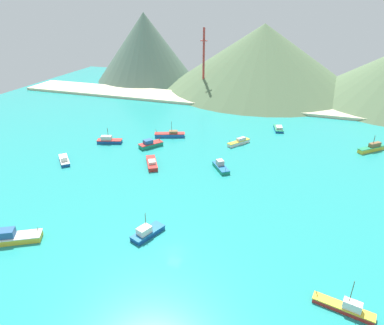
# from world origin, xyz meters

# --- Properties ---
(ground) EXTENTS (260.00, 280.00, 0.50)m
(ground) POSITION_xyz_m (0.00, 30.00, -0.25)
(ground) COLOR teal
(fishing_boat_0) EXTENTS (7.33, 8.22, 2.96)m
(fishing_boat_0) POSITION_xyz_m (-26.60, 47.04, 1.00)
(fishing_boat_0) COLOR #198466
(fishing_boat_0) RESTS_ON ground
(fishing_boat_1) EXTENTS (6.78, 8.40, 2.57)m
(fishing_boat_1) POSITION_xyz_m (1.46, 58.65, 0.84)
(fishing_boat_1) COLOR silver
(fishing_boat_1) RESTS_ON ground
(fishing_boat_2) EXTENTS (9.73, 3.80, 6.50)m
(fishing_boat_2) POSITION_xyz_m (31.24, -4.71, 0.81)
(fishing_boat_2) COLOR red
(fishing_boat_2) RESTS_ON ground
(fishing_boat_3) EXTENTS (11.09, 6.14, 5.83)m
(fishing_boat_3) POSITION_xyz_m (-23.65, 57.78, 0.86)
(fishing_boat_3) COLOR #1E5BA8
(fishing_boat_3) RESTS_ON ground
(fishing_boat_4) EXTENTS (7.06, 9.56, 2.08)m
(fishing_boat_4) POSITION_xyz_m (-20.32, 34.26, 0.76)
(fishing_boat_4) COLOR red
(fishing_boat_4) RESTS_ON ground
(fishing_boat_6) EXTENTS (5.56, 8.19, 5.75)m
(fishing_boat_6) POSITION_xyz_m (-7.38, 3.01, 0.89)
(fishing_boat_6) COLOR #14478C
(fishing_boat_6) RESTS_ON ground
(fishing_boat_7) EXTENTS (4.59, 7.99, 1.83)m
(fishing_boat_7) POSITION_xyz_m (13.06, 77.09, 0.69)
(fishing_boat_7) COLOR #14478C
(fishing_boat_7) RESTS_ON ground
(fishing_boat_8) EXTENTS (11.30, 8.11, 3.01)m
(fishing_boat_8) POSITION_xyz_m (-33.14, -7.48, 1.05)
(fishing_boat_8) COLOR gold
(fishing_boat_8) RESTS_ON ground
(fishing_boat_9) EXTENTS (6.58, 7.67, 2.65)m
(fishing_boat_9) POSITION_xyz_m (0.03, 38.20, 0.88)
(fishing_boat_9) COLOR #198466
(fishing_boat_9) RESTS_ON ground
(fishing_boat_10) EXTENTS (8.99, 8.36, 5.41)m
(fishing_boat_10) POSITION_xyz_m (44.03, 66.61, 1.05)
(fishing_boat_10) COLOR gold
(fishing_boat_10) RESTS_ON ground
(fishing_boat_11) EXTENTS (8.86, 5.04, 5.40)m
(fishing_boat_11) POSITION_xyz_m (-41.71, 45.69, 0.97)
(fishing_boat_11) COLOR #14478C
(fishing_boat_11) RESTS_ON ground
(fishing_boat_12) EXTENTS (7.46, 7.71, 2.35)m
(fishing_boat_12) POSITION_xyz_m (-46.73, 27.85, 0.82)
(fishing_boat_12) COLOR #14478C
(fishing_boat_12) RESTS_ON ground
(beach_strip) EXTENTS (247.00, 20.23, 1.20)m
(beach_strip) POSITION_xyz_m (0.00, 108.27, 0.60)
(beach_strip) COLOR beige
(beach_strip) RESTS_ON ground
(hill_west) EXTENTS (58.34, 58.34, 38.09)m
(hill_west) POSITION_xyz_m (-72.51, 142.85, 19.05)
(hill_west) COLOR #4C6656
(hill_west) RESTS_ON ground
(hill_central) EXTENTS (103.66, 103.66, 33.57)m
(hill_central) POSITION_xyz_m (-3.19, 142.04, 16.78)
(hill_central) COLOR #56704C
(hill_central) RESTS_ON ground
(radio_tower) EXTENTS (3.31, 2.64, 33.05)m
(radio_tower) POSITION_xyz_m (-27.87, 114.06, 16.86)
(radio_tower) COLOR #B7332D
(radio_tower) RESTS_ON ground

